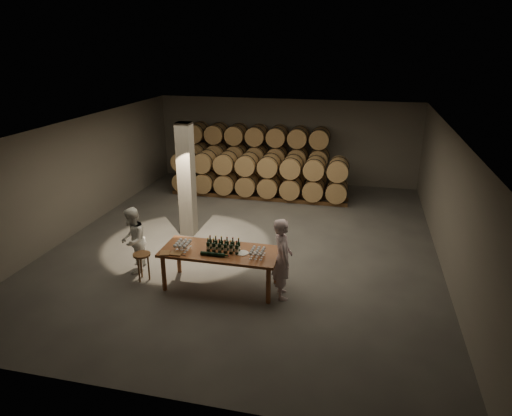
% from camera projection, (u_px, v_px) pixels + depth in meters
% --- Properties ---
extents(room, '(12.00, 12.00, 12.00)m').
position_uv_depth(room, '(187.00, 180.00, 12.64)').
color(room, '#4C4A47').
rests_on(room, ground).
extents(tasting_table, '(2.60, 1.10, 0.90)m').
position_uv_depth(tasting_table, '(220.00, 255.00, 10.06)').
color(tasting_table, brown).
rests_on(tasting_table, ground).
extents(barrel_stack_back, '(5.48, 0.95, 2.31)m').
position_uv_depth(barrel_stack_back, '(257.00, 155.00, 17.17)').
color(barrel_stack_back, brown).
rests_on(barrel_stack_back, ground).
extents(barrel_stack_front, '(6.26, 0.95, 1.57)m').
position_uv_depth(barrel_stack_front, '(259.00, 175.00, 15.93)').
color(barrel_stack_front, brown).
rests_on(barrel_stack_front, ground).
extents(bottle_cluster, '(0.73, 0.23, 0.32)m').
position_uv_depth(bottle_cluster, '(223.00, 247.00, 9.95)').
color(bottle_cluster, black).
rests_on(bottle_cluster, tasting_table).
extents(lying_bottles, '(0.64, 0.09, 0.09)m').
position_uv_depth(lying_bottles, '(213.00, 254.00, 9.75)').
color(lying_bottles, black).
rests_on(lying_bottles, tasting_table).
extents(glass_cluster_left, '(0.31, 0.42, 0.18)m').
position_uv_depth(glass_cluster_left, '(183.00, 244.00, 10.06)').
color(glass_cluster_left, silver).
rests_on(glass_cluster_left, tasting_table).
extents(glass_cluster_right, '(0.30, 0.41, 0.16)m').
position_uv_depth(glass_cluster_right, '(257.00, 251.00, 9.73)').
color(glass_cluster_right, silver).
rests_on(glass_cluster_right, tasting_table).
extents(plate, '(0.28, 0.28, 0.02)m').
position_uv_depth(plate, '(242.00, 253.00, 9.89)').
color(plate, white).
rests_on(plate, tasting_table).
extents(notebook_near, '(0.26, 0.21, 0.03)m').
position_uv_depth(notebook_near, '(176.00, 253.00, 9.85)').
color(notebook_near, brown).
rests_on(notebook_near, tasting_table).
extents(notebook_corner, '(0.27, 0.31, 0.02)m').
position_uv_depth(notebook_corner, '(165.00, 253.00, 9.88)').
color(notebook_corner, brown).
rests_on(notebook_corner, tasting_table).
extents(pen, '(0.15, 0.04, 0.01)m').
position_uv_depth(pen, '(183.00, 255.00, 9.79)').
color(pen, black).
rests_on(pen, tasting_table).
extents(stool, '(0.40, 0.40, 0.67)m').
position_uv_depth(stool, '(142.00, 258.00, 10.45)').
color(stool, brown).
rests_on(stool, ground).
extents(person_man, '(0.62, 0.76, 1.80)m').
position_uv_depth(person_man, '(282.00, 259.00, 9.65)').
color(person_man, silver).
rests_on(person_man, ground).
extents(person_woman, '(0.78, 0.90, 1.60)m').
position_uv_depth(person_woman, '(133.00, 240.00, 10.78)').
color(person_woman, white).
rests_on(person_woman, ground).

